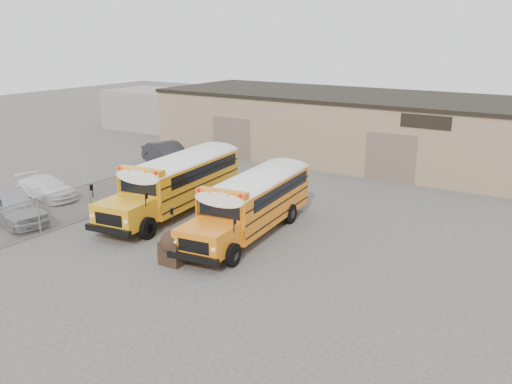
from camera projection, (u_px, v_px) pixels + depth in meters
The scene contains 10 objects.
ground at pixel (184, 241), 25.48m from camera, with size 120.00×120.00×0.00m, color #454240.
warehouse at pixel (362, 127), 40.96m from camera, with size 30.20×10.20×4.67m.
chainlink_fence at pixel (133, 187), 30.79m from camera, with size 0.07×18.07×1.81m.
distant_building_left at pixel (154, 109), 54.24m from camera, with size 8.00×6.00×3.60m, color gray.
school_bus_left at pixel (233, 156), 34.57m from camera, with size 3.59×10.25×2.94m.
school_bus_right at pixel (299, 172), 31.09m from camera, with size 3.38×9.66×2.77m.
tarp_bundle at pixel (173, 247), 22.81m from camera, with size 1.04×1.04×1.42m.
car_silver at pixel (13, 207), 27.65m from camera, with size 1.85×4.60×1.57m, color #BABBC0.
car_white at pixel (46, 188), 31.77m from camera, with size 1.72×4.22×1.23m, color white.
car_dark at pixel (168, 155), 38.92m from camera, with size 1.77×5.07×1.67m, color black.
Camera 1 is at (15.71, -18.29, 9.11)m, focal length 40.00 mm.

